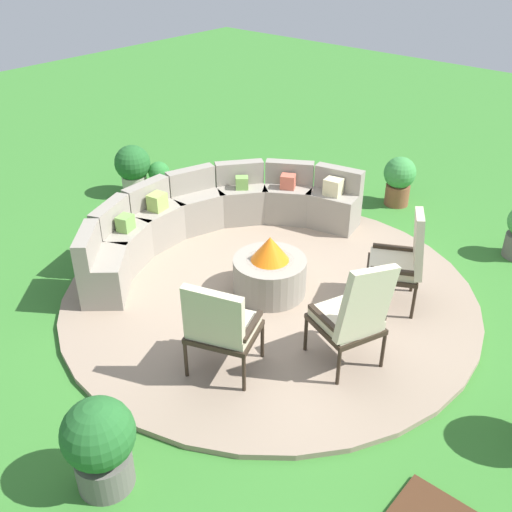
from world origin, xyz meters
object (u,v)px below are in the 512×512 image
fire_pit (270,271)px  lounge_chair_front_right (353,315)px  potted_plant_1 (159,176)px  potted_plant_3 (133,168)px  curved_stone_bench (211,217)px  lounge_chair_back_left (402,258)px  potted_plant_4 (100,442)px  potted_plant_5 (399,179)px  lounge_chair_front_left (220,325)px

fire_pit → lounge_chair_front_right: size_ratio=0.69×
potted_plant_1 → potted_plant_3: 0.41m
curved_stone_bench → potted_plant_3: curved_stone_bench is taller
lounge_chair_back_left → potted_plant_4: (-3.48, 0.52, -0.18)m
curved_stone_bench → potted_plant_3: 1.99m
potted_plant_4 → potted_plant_5: bearing=7.6°
curved_stone_bench → fire_pit: bearing=-108.3°
potted_plant_4 → lounge_chair_front_left: bearing=6.1°
potted_plant_4 → potted_plant_5: potted_plant_4 is taller
lounge_chair_front_left → potted_plant_5: 4.40m
fire_pit → potted_plant_5: bearing=2.1°
lounge_chair_back_left → potted_plant_4: 3.53m
curved_stone_bench → lounge_chair_front_left: (-1.74, -1.84, 0.22)m
potted_plant_5 → lounge_chair_front_right: bearing=-157.5°
lounge_chair_front_left → curved_stone_bench: bearing=115.6°
lounge_chair_front_left → potted_plant_4: size_ratio=1.26×
lounge_chair_front_right → potted_plant_1: (1.47, 4.36, -0.36)m
potted_plant_1 → potted_plant_5: bearing=-55.2°
potted_plant_1 → fire_pit: bearing=-108.8°
lounge_chair_back_left → potted_plant_5: lounge_chair_back_left is taller
lounge_chair_front_left → potted_plant_4: 1.45m
potted_plant_1 → potted_plant_4: potted_plant_4 is taller
fire_pit → potted_plant_4: size_ratio=1.01×
potted_plant_3 → lounge_chair_back_left: bearing=-90.2°
fire_pit → potted_plant_1: (1.03, 3.02, -0.05)m
lounge_chair_back_left → fire_pit: bearing=94.2°
fire_pit → lounge_chair_back_left: lounge_chair_back_left is taller
lounge_chair_front_left → lounge_chair_back_left: size_ratio=0.91×
fire_pit → lounge_chair_front_left: lounge_chair_front_left is taller
lounge_chair_front_left → potted_plant_3: (2.07, 3.80, -0.18)m
lounge_chair_front_left → potted_plant_4: lounge_chair_front_left is taller
fire_pit → potted_plant_5: 3.06m
curved_stone_bench → lounge_chair_front_left: 2.54m
fire_pit → lounge_chair_back_left: bearing=-57.4°
lounge_chair_front_left → potted_plant_3: size_ratio=1.32×
potted_plant_1 → potted_plant_5: 3.55m
potted_plant_3 → potted_plant_5: (2.28, -3.19, -0.02)m
lounge_chair_front_right → potted_plant_5: 3.79m
fire_pit → potted_plant_5: size_ratio=1.12×
curved_stone_bench → lounge_chair_front_left: lounge_chair_front_left is taller
fire_pit → potted_plant_1: fire_pit is taller
lounge_chair_front_right → potted_plant_3: 4.80m
lounge_chair_front_right → potted_plant_3: (1.21, 4.64, -0.21)m
lounge_chair_back_left → potted_plant_3: bearing=61.4°
fire_pit → lounge_chair_front_right: lounge_chair_front_right is taller
lounge_chair_back_left → potted_plant_4: size_ratio=1.39×
potted_plant_3 → lounge_chair_front_left: bearing=-118.5°
curved_stone_bench → potted_plant_1: bearing=70.8°
lounge_chair_back_left → potted_plant_5: (2.30, 1.29, -0.22)m
curved_stone_bench → lounge_chair_front_left: bearing=-133.3°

